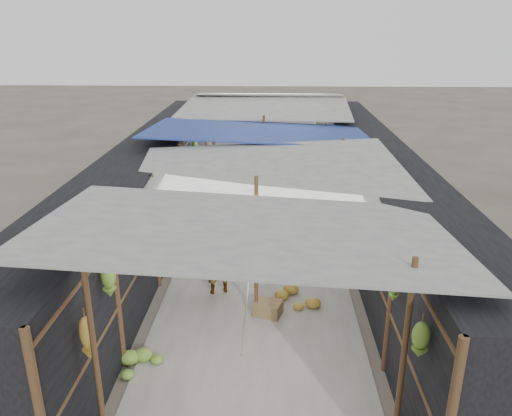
# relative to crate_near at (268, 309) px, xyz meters

# --- Properties ---
(aisle_slab) EXTENTS (3.60, 16.00, 0.02)m
(aisle_slab) POSITION_rel_crate_near_xyz_m (-0.22, 3.55, -0.13)
(aisle_slab) COLOR #9E998E
(aisle_slab) RESTS_ON ground
(stall_left) EXTENTS (1.40, 15.00, 2.30)m
(stall_left) POSITION_rel_crate_near_xyz_m (-2.92, 3.55, 1.01)
(stall_left) COLOR black
(stall_left) RESTS_ON ground
(stall_right) EXTENTS (1.40, 15.00, 2.30)m
(stall_right) POSITION_rel_crate_near_xyz_m (2.48, 3.55, 1.01)
(stall_right) COLOR black
(stall_right) RESTS_ON ground
(crate_near) EXTENTS (0.55, 0.50, 0.28)m
(crate_near) POSITION_rel_crate_near_xyz_m (0.00, 0.00, 0.00)
(crate_near) COLOR olive
(crate_near) RESTS_ON ground
(crate_mid) EXTENTS (0.65, 0.58, 0.33)m
(crate_mid) POSITION_rel_crate_near_xyz_m (0.07, 3.62, 0.03)
(crate_mid) COLOR olive
(crate_mid) RESTS_ON ground
(crate_back) EXTENTS (0.47, 0.41, 0.27)m
(crate_back) POSITION_rel_crate_near_xyz_m (-1.47, 7.46, -0.01)
(crate_back) COLOR olive
(crate_back) RESTS_ON ground
(black_basin) EXTENTS (0.59, 0.59, 0.18)m
(black_basin) POSITION_rel_crate_near_xyz_m (0.67, 2.74, -0.05)
(black_basin) COLOR black
(black_basin) RESTS_ON ground
(vendor_elderly) EXTENTS (0.61, 0.50, 1.44)m
(vendor_elderly) POSITION_rel_crate_near_xyz_m (-0.99, 0.78, 0.58)
(vendor_elderly) COLOR silver
(vendor_elderly) RESTS_ON ground
(shopper_blue) EXTENTS (0.90, 0.85, 1.48)m
(shopper_blue) POSITION_rel_crate_near_xyz_m (-0.61, 2.03, 0.60)
(shopper_blue) COLOR #204FA1
(shopper_blue) RESTS_ON ground
(vendor_seated) EXTENTS (0.43, 0.67, 0.99)m
(vendor_seated) POSITION_rel_crate_near_xyz_m (0.97, 4.59, 0.36)
(vendor_seated) COLOR #514C46
(vendor_seated) RESTS_ON ground
(market_canopy) EXTENTS (5.62, 15.20, 2.77)m
(market_canopy) POSITION_rel_crate_near_xyz_m (-0.19, 3.88, 2.27)
(market_canopy) COLOR brown
(market_canopy) RESTS_ON ground
(hanging_bananas) EXTENTS (3.96, 14.03, 0.86)m
(hanging_bananas) POSITION_rel_crate_near_xyz_m (-0.26, 3.28, 1.56)
(hanging_bananas) COLOR #A67D2A
(hanging_bananas) RESTS_ON ground
(floor_bananas) EXTENTS (3.77, 9.67, 0.35)m
(floor_bananas) POSITION_rel_crate_near_xyz_m (-0.66, 3.04, 0.02)
(floor_bananas) COLOR olive
(floor_bananas) RESTS_ON ground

